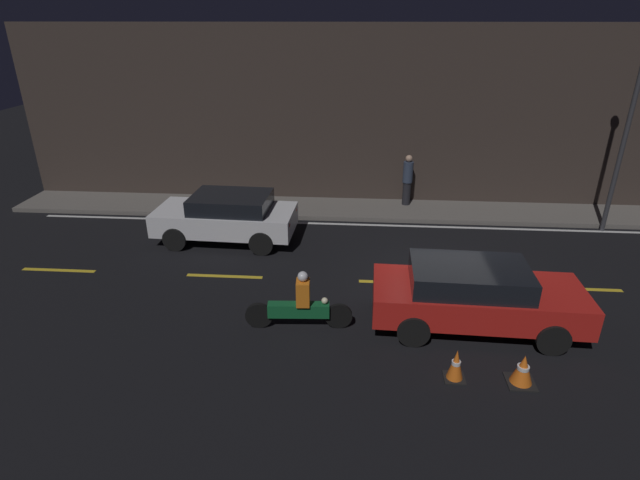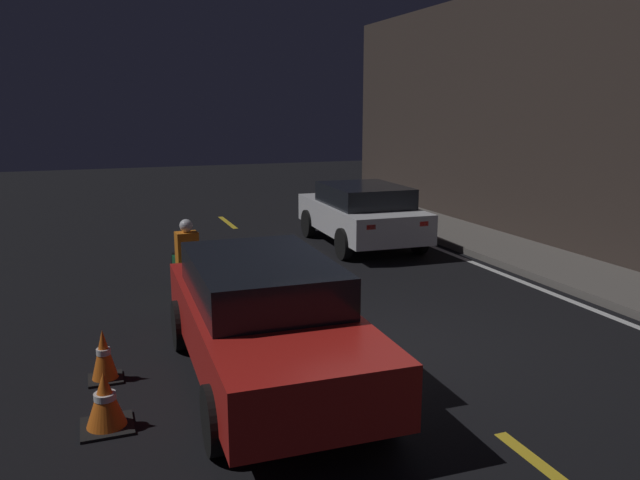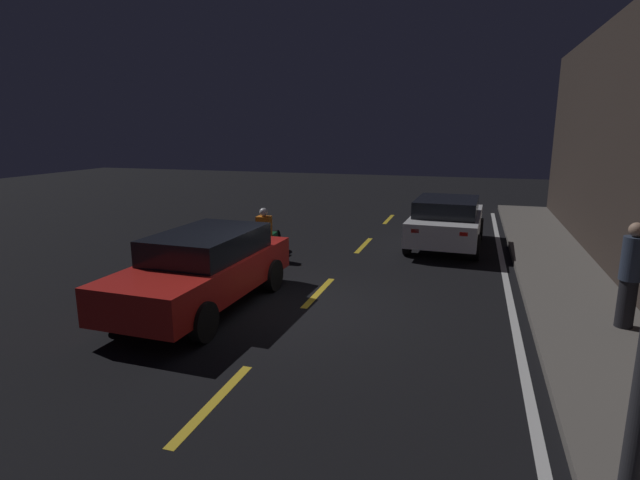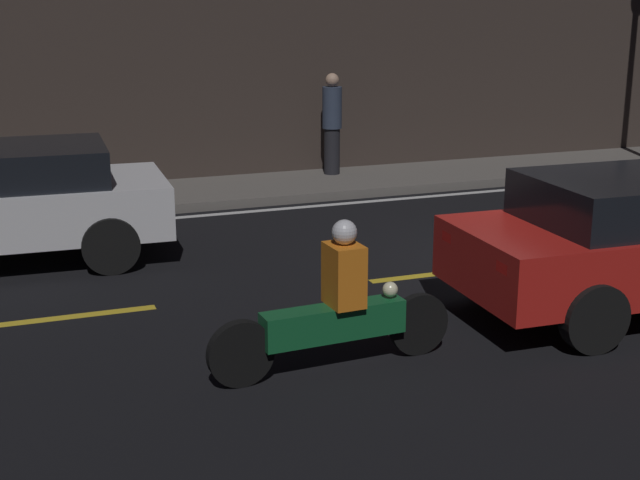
{
  "view_description": "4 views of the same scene",
  "coord_description": "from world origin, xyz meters",
  "px_view_note": "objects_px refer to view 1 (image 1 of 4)",
  "views": [
    {
      "loc": [
        -2.15,
        -11.26,
        6.18
      ],
      "look_at": [
        -3.02,
        0.26,
        1.01
      ],
      "focal_mm": 28.0,
      "sensor_mm": 36.0,
      "label": 1
    },
    {
      "loc": [
        7.18,
        -3.69,
        3.19
      ],
      "look_at": [
        -3.22,
        0.24,
        0.82
      ],
      "focal_mm": 35.0,
      "sensor_mm": 36.0,
      "label": 2
    },
    {
      "loc": [
        8.53,
        2.94,
        3.37
      ],
      "look_at": [
        -2.1,
        -0.31,
        0.87
      ],
      "focal_mm": 28.0,
      "sensor_mm": 36.0,
      "label": 3
    },
    {
      "loc": [
        -5.94,
        -9.02,
        3.23
      ],
      "look_at": [
        -2.82,
        -0.52,
        0.72
      ],
      "focal_mm": 50.0,
      "sensor_mm": 36.0,
      "label": 4
    }
  ],
  "objects_px": {
    "motorcycle": "(299,306)",
    "traffic_cone_mid": "(523,370)",
    "taxi_red": "(475,295)",
    "street_lamp": "(627,128)",
    "pedestrian": "(407,180)",
    "sedan_white": "(227,216)",
    "traffic_cone_near": "(456,365)"
  },
  "relations": [
    {
      "from": "traffic_cone_near",
      "to": "street_lamp",
      "type": "height_order",
      "value": "street_lamp"
    },
    {
      "from": "pedestrian",
      "to": "motorcycle",
      "type": "bearing_deg",
      "value": -110.76
    },
    {
      "from": "taxi_red",
      "to": "pedestrian",
      "type": "relative_size",
      "value": 2.53
    },
    {
      "from": "sedan_white",
      "to": "pedestrian",
      "type": "xyz_separation_m",
      "value": [
        5.57,
        3.19,
        0.26
      ]
    },
    {
      "from": "pedestrian",
      "to": "taxi_red",
      "type": "bearing_deg",
      "value": -83.58
    },
    {
      "from": "traffic_cone_mid",
      "to": "pedestrian",
      "type": "xyz_separation_m",
      "value": [
        -1.37,
        9.16,
        0.75
      ]
    },
    {
      "from": "motorcycle",
      "to": "traffic_cone_mid",
      "type": "bearing_deg",
      "value": -22.79
    },
    {
      "from": "motorcycle",
      "to": "taxi_red",
      "type": "bearing_deg",
      "value": 1.55
    },
    {
      "from": "taxi_red",
      "to": "pedestrian",
      "type": "height_order",
      "value": "pedestrian"
    },
    {
      "from": "traffic_cone_mid",
      "to": "pedestrian",
      "type": "distance_m",
      "value": 9.29
    },
    {
      "from": "traffic_cone_mid",
      "to": "pedestrian",
      "type": "bearing_deg",
      "value": 98.53
    },
    {
      "from": "pedestrian",
      "to": "street_lamp",
      "type": "distance_m",
      "value": 6.62
    },
    {
      "from": "street_lamp",
      "to": "motorcycle",
      "type": "bearing_deg",
      "value": -145.78
    },
    {
      "from": "street_lamp",
      "to": "sedan_white",
      "type": "bearing_deg",
      "value": -172.12
    },
    {
      "from": "sedan_white",
      "to": "motorcycle",
      "type": "height_order",
      "value": "sedan_white"
    },
    {
      "from": "motorcycle",
      "to": "pedestrian",
      "type": "xyz_separation_m",
      "value": [
        2.91,
        7.67,
        0.5
      ]
    },
    {
      "from": "pedestrian",
      "to": "street_lamp",
      "type": "height_order",
      "value": "street_lamp"
    },
    {
      "from": "sedan_white",
      "to": "taxi_red",
      "type": "height_order",
      "value": "taxi_red"
    },
    {
      "from": "motorcycle",
      "to": "traffic_cone_mid",
      "type": "relative_size",
      "value": 3.83
    },
    {
      "from": "sedan_white",
      "to": "traffic_cone_near",
      "type": "distance_m",
      "value": 8.28
    },
    {
      "from": "traffic_cone_near",
      "to": "traffic_cone_mid",
      "type": "height_order",
      "value": "traffic_cone_near"
    },
    {
      "from": "traffic_cone_mid",
      "to": "pedestrian",
      "type": "relative_size",
      "value": 0.34
    },
    {
      "from": "taxi_red",
      "to": "street_lamp",
      "type": "bearing_deg",
      "value": 49.51
    },
    {
      "from": "pedestrian",
      "to": "traffic_cone_near",
      "type": "bearing_deg",
      "value": -88.92
    },
    {
      "from": "sedan_white",
      "to": "traffic_cone_near",
      "type": "xyz_separation_m",
      "value": [
        5.74,
        -5.94,
        -0.48
      ]
    },
    {
      "from": "pedestrian",
      "to": "street_lamp",
      "type": "bearing_deg",
      "value": -14.66
    },
    {
      "from": "sedan_white",
      "to": "traffic_cone_mid",
      "type": "xyz_separation_m",
      "value": [
        6.94,
        -5.97,
        -0.49
      ]
    },
    {
      "from": "sedan_white",
      "to": "traffic_cone_mid",
      "type": "height_order",
      "value": "sedan_white"
    },
    {
      "from": "sedan_white",
      "to": "traffic_cone_near",
      "type": "height_order",
      "value": "sedan_white"
    },
    {
      "from": "traffic_cone_mid",
      "to": "motorcycle",
      "type": "bearing_deg",
      "value": 160.78
    },
    {
      "from": "taxi_red",
      "to": "motorcycle",
      "type": "distance_m",
      "value": 3.75
    },
    {
      "from": "sedan_white",
      "to": "pedestrian",
      "type": "bearing_deg",
      "value": -147.88
    }
  ]
}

